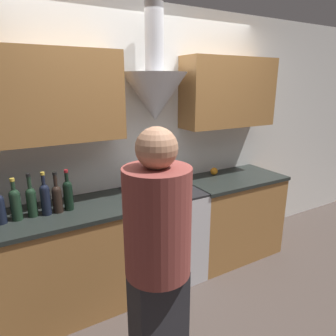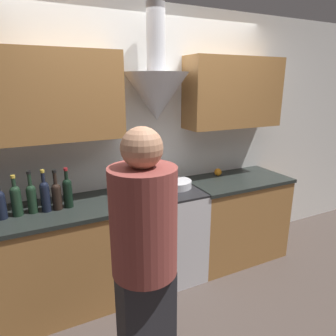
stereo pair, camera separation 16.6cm
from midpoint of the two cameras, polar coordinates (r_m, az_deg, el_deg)
ground_plane at (r=3.03m, az=3.91°, el=-23.02°), size 12.00×12.00×0.00m
wall_back at (r=2.90m, az=-2.81°, el=7.57°), size 8.40×0.59×2.60m
counter_left at (r=2.78m, az=-20.31°, el=-16.46°), size 1.48×0.62×0.92m
counter_right at (r=3.46m, az=13.92°, el=-9.15°), size 1.08×0.62×0.92m
stove_range at (r=3.02m, az=0.74°, el=-12.48°), size 0.69×0.60×0.92m
wine_bottle_4 at (r=2.51m, az=-27.70°, el=-5.95°), size 0.08×0.08×0.31m
wine_bottle_5 at (r=2.52m, az=-25.31°, el=-5.38°), size 0.08×0.08×0.32m
wine_bottle_6 at (r=2.53m, az=-22.84°, el=-5.09°), size 0.07×0.07×0.34m
wine_bottle_7 at (r=2.51m, az=-20.64°, el=-4.79°), size 0.07×0.07×0.34m
wine_bottle_8 at (r=2.52m, az=-18.70°, el=-4.81°), size 0.07×0.07×0.33m
wine_bottle_9 at (r=2.54m, az=-16.82°, el=-4.27°), size 0.07×0.07×0.33m
stock_pot at (r=2.71m, az=-1.85°, el=-3.42°), size 0.24×0.24×0.17m
mixing_bowl at (r=2.92m, az=3.21°, el=-3.06°), size 0.30×0.30×0.07m
orange_fruit at (r=3.33m, az=10.90°, el=-0.77°), size 0.08×0.08×0.08m
person_foreground_left at (r=1.73m, az=-1.60°, el=-17.91°), size 0.36×0.36×1.70m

